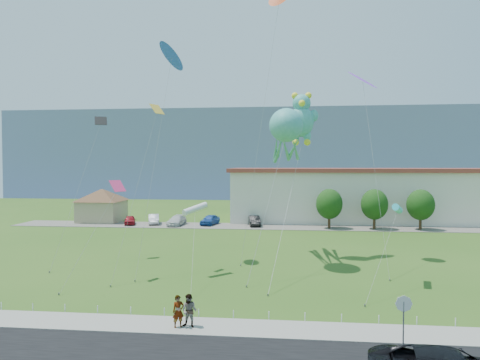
% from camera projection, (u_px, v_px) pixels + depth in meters
% --- Properties ---
extents(ground, '(160.00, 160.00, 0.00)m').
position_uv_depth(ground, '(219.00, 310.00, 25.53)').
color(ground, '#2E5317').
rests_on(ground, ground).
extents(sidewalk, '(80.00, 2.50, 0.10)m').
position_uv_depth(sidewalk, '(212.00, 327.00, 22.80)').
color(sidewalk, gray).
rests_on(sidewalk, ground).
extents(parking_strip, '(70.00, 6.00, 0.06)m').
position_uv_depth(parking_strip, '(256.00, 226.00, 60.33)').
color(parking_strip, '#59544C').
rests_on(parking_strip, ground).
extents(hill_ridge, '(160.00, 50.00, 25.00)m').
position_uv_depth(hill_ridge, '(272.00, 154.00, 144.40)').
color(hill_ridge, slate).
rests_on(hill_ridge, ground).
extents(pavilion, '(9.20, 9.20, 5.00)m').
position_uv_depth(pavilion, '(102.00, 202.00, 65.64)').
color(pavilion, tan).
rests_on(pavilion, ground).
extents(warehouse, '(61.00, 15.00, 8.20)m').
position_uv_depth(warehouse, '(427.00, 194.00, 66.49)').
color(warehouse, beige).
rests_on(warehouse, ground).
extents(stop_sign, '(0.80, 0.07, 2.50)m').
position_uv_depth(stop_sign, '(404.00, 308.00, 20.32)').
color(stop_sign, slate).
rests_on(stop_sign, ground).
extents(rope_fence, '(26.05, 0.05, 0.50)m').
position_uv_depth(rope_fence, '(216.00, 314.00, 24.23)').
color(rope_fence, white).
rests_on(rope_fence, ground).
extents(tree_near, '(3.60, 3.60, 5.47)m').
position_uv_depth(tree_near, '(329.00, 204.00, 58.20)').
color(tree_near, '#3F2B19').
rests_on(tree_near, ground).
extents(tree_mid, '(3.60, 3.60, 5.47)m').
position_uv_depth(tree_mid, '(374.00, 204.00, 57.59)').
color(tree_mid, '#3F2B19').
rests_on(tree_mid, ground).
extents(tree_far, '(3.60, 3.60, 5.47)m').
position_uv_depth(tree_far, '(421.00, 205.00, 56.98)').
color(tree_far, '#3F2B19').
rests_on(tree_far, ground).
extents(pedestrian_left, '(0.74, 0.65, 1.70)m').
position_uv_depth(pedestrian_left, '(178.00, 311.00, 22.61)').
color(pedestrian_left, gray).
rests_on(pedestrian_left, sidewalk).
extents(pedestrian_right, '(0.96, 0.82, 1.75)m').
position_uv_depth(pedestrian_right, '(189.00, 311.00, 22.62)').
color(pedestrian_right, gray).
rests_on(pedestrian_right, sidewalk).
extents(parked_car_red, '(2.56, 3.98, 1.26)m').
position_uv_depth(parked_car_red, '(130.00, 220.00, 62.16)').
color(parked_car_red, maroon).
rests_on(parked_car_red, parking_strip).
extents(parked_car_silver, '(2.70, 4.49, 1.40)m').
position_uv_depth(parked_car_silver, '(154.00, 219.00, 62.75)').
color(parked_car_silver, '#BAB8C0').
rests_on(parked_car_silver, parking_strip).
extents(parked_car_white, '(2.28, 4.81, 1.36)m').
position_uv_depth(parked_car_white, '(177.00, 220.00, 61.34)').
color(parked_car_white, silver).
rests_on(parked_car_white, parking_strip).
extents(parked_car_blue, '(2.69, 4.52, 1.44)m').
position_uv_depth(parked_car_blue, '(210.00, 220.00, 61.87)').
color(parked_car_blue, '#1B4694').
rests_on(parked_car_blue, parking_strip).
extents(parked_car_black, '(2.15, 4.42, 1.40)m').
position_uv_depth(parked_car_black, '(254.00, 221.00, 60.86)').
color(parked_car_black, black).
rests_on(parked_car_black, parking_strip).
extents(octopus_kite, '(4.29, 13.79, 13.52)m').
position_uv_depth(octopus_kite, '(286.00, 135.00, 37.62)').
color(octopus_kite, teal).
rests_on(octopus_kite, ground).
extents(teddy_bear_kite, '(4.27, 13.55, 15.50)m').
position_uv_depth(teddy_bear_kite, '(301.00, 117.00, 40.02)').
color(teddy_bear_kite, teal).
rests_on(teddy_bear_kite, ground).
extents(small_kite_yellow, '(2.47, 6.40, 13.77)m').
position_uv_depth(small_kite_yellow, '(152.00, 128.00, 34.83)').
color(small_kite_yellow, gold).
rests_on(small_kite_yellow, ground).
extents(small_kite_purple, '(1.80, 8.61, 17.25)m').
position_uv_depth(small_kite_purple, '(363.00, 84.00, 39.14)').
color(small_kite_purple, purple).
rests_on(small_kite_purple, ground).
extents(small_kite_orange, '(4.16, 6.14, 25.52)m').
position_uv_depth(small_kite_orange, '(278.00, 5.00, 40.86)').
color(small_kite_orange, '#D44617').
rests_on(small_kite_orange, ground).
extents(small_kite_pink, '(3.06, 5.15, 7.54)m').
position_uv_depth(small_kite_pink, '(113.00, 195.00, 32.11)').
color(small_kite_pink, '#E7336C').
rests_on(small_kite_pink, ground).
extents(small_kite_white, '(1.35, 7.73, 5.67)m').
position_uv_depth(small_kite_white, '(195.00, 209.00, 33.80)').
color(small_kite_white, silver).
rests_on(small_kite_white, ground).
extents(small_kite_blue, '(1.83, 8.27, 19.22)m').
position_uv_depth(small_kite_blue, '(171.00, 61.00, 38.37)').
color(small_kite_blue, blue).
rests_on(small_kite_blue, ground).
extents(small_kite_black, '(2.33, 7.11, 13.30)m').
position_uv_depth(small_kite_black, '(95.00, 137.00, 39.47)').
color(small_kite_black, black).
rests_on(small_kite_black, ground).
extents(small_kite_cyan, '(3.56, 6.59, 5.96)m').
position_uv_depth(small_kite_cyan, '(397.00, 209.00, 31.02)').
color(small_kite_cyan, '#31C5E0').
rests_on(small_kite_cyan, ground).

